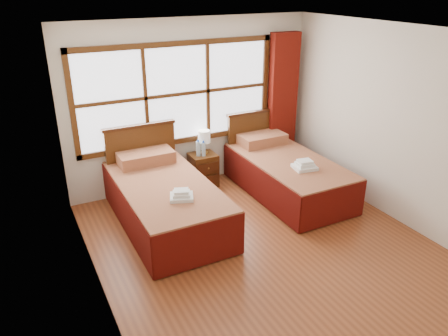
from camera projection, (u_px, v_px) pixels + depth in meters
name	position (u px, v px, depth m)	size (l,w,h in m)	color
floor	(266.00, 248.00, 5.47)	(4.50, 4.50, 0.00)	brown
ceiling	(276.00, 32.00, 4.43)	(4.50, 4.50, 0.00)	white
wall_back	(192.00, 104.00, 6.78)	(4.00, 4.00, 0.00)	silver
wall_left	(91.00, 187.00, 4.11)	(4.50, 4.50, 0.00)	silver
wall_right	(398.00, 126.00, 5.78)	(4.50, 4.50, 0.00)	silver
window	(177.00, 94.00, 6.57)	(3.16, 0.06, 1.56)	white
curtain	(282.00, 102.00, 7.39)	(0.50, 0.16, 2.30)	maroon
bed_left	(164.00, 199.00, 5.93)	(1.16, 2.26, 1.14)	#3D1C0C
bed_right	(285.00, 173.00, 6.77)	(1.11, 2.15, 1.08)	#3D1C0C
nightstand	(203.00, 170.00, 7.01)	(0.41, 0.41, 0.54)	#4A2810
towels_left	(182.00, 195.00, 5.36)	(0.35, 0.33, 0.12)	white
towels_right	(305.00, 165.00, 6.28)	(0.35, 0.32, 0.13)	white
lamp	(204.00, 137.00, 6.86)	(0.19, 0.19, 0.38)	gold
bottle_near	(198.00, 149.00, 6.81)	(0.07, 0.07, 0.26)	silver
bottle_far	(204.00, 149.00, 6.81)	(0.07, 0.07, 0.25)	silver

